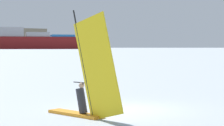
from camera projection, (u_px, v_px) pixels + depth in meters
ground_plane at (126, 109)px, 18.53m from camera, size 4000.00×4000.00×0.00m
windsurfer at (87, 87)px, 16.30m from camera, size 1.85×3.65×4.25m
cargo_ship at (0, 40)px, 470.98m from camera, size 184.51×59.75×41.33m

